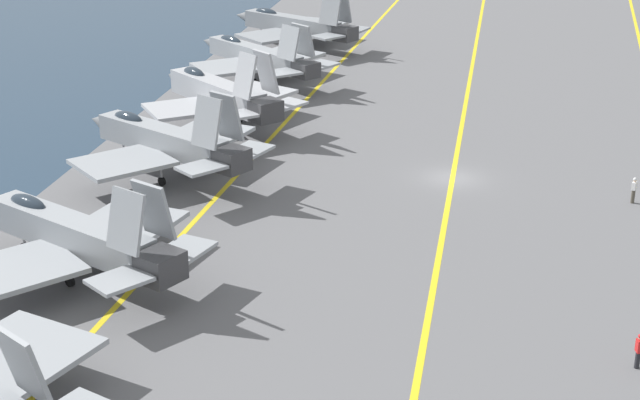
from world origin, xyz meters
TOP-DOWN VIEW (x-y plane):
  - ground_plane at (0.00, 0.00)m, footprint 2000.00×2000.00m
  - carrier_deck at (0.00, 0.00)m, footprint 199.70×53.60m
  - deck_stripe_centerline at (0.00, 0.00)m, footprint 179.73×0.36m
  - deck_stripe_edge_line at (0.00, 14.74)m, footprint 179.52×9.30m
  - parked_jet_third at (-18.96, 19.28)m, footprint 13.51×15.67m
  - parked_jet_fourth at (-3.64, 19.39)m, footprint 13.83×15.05m
  - parked_jet_fifth at (9.41, 19.36)m, footprint 13.41×14.20m
  - parked_jet_sixth at (23.01, 19.54)m, footprint 13.86×15.51m
  - parked_jet_seventh at (37.64, 19.15)m, footprint 14.04×16.19m
  - crew_red_vest at (-23.44, -9.75)m, footprint 0.43×0.34m
  - crew_white_vest at (-2.49, -11.73)m, footprint 0.46×0.41m

SIDE VIEW (x-z plane):
  - ground_plane at x=0.00m, z-range 0.00..0.00m
  - carrier_deck at x=0.00m, z-range 0.00..0.40m
  - deck_stripe_centerline at x=0.00m, z-range 0.40..0.41m
  - deck_stripe_edge_line at x=0.00m, z-range 0.40..0.41m
  - crew_white_vest at x=-2.49m, z-range 0.49..2.23m
  - crew_red_vest at x=-23.44m, z-range 0.49..2.24m
  - parked_jet_third at x=-18.96m, z-range -0.43..5.93m
  - parked_jet_seventh at x=37.64m, z-range -0.23..5.76m
  - parked_jet_sixth at x=23.01m, z-range -0.28..5.88m
  - parked_jet_fifth at x=9.41m, z-range -0.47..6.32m
  - parked_jet_fourth at x=-3.64m, z-range -0.29..6.57m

